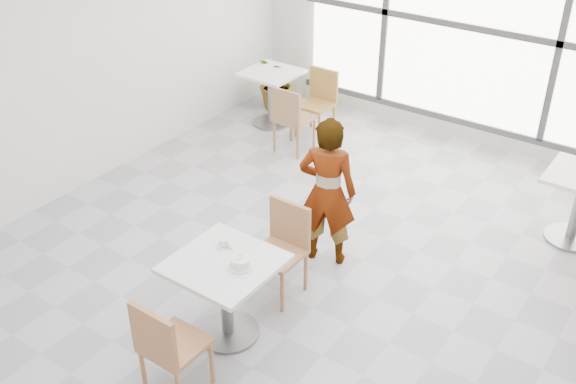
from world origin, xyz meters
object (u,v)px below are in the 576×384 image
Objects in this scene: chair_near at (166,344)px; bg_chair_left_far at (319,98)px; bg_table_left at (271,90)px; main_table at (226,284)px; plant_left at (278,83)px; chair_far at (283,243)px; person at (327,192)px; oatmeal_bowl at (240,262)px; coffee_cup at (224,242)px; bg_chair_left_near at (291,116)px.

chair_near is 4.69m from bg_chair_left_far.
bg_table_left is at bearing -62.33° from chair_near.
main_table is 1.07× the size of bg_table_left.
bg_table_left is at bearing -63.69° from plant_left.
person reaches higher than chair_far.
chair_far reaches higher than main_table.
plant_left is (-2.50, 2.65, -0.36)m from person.
main_table is 0.31m from oatmeal_bowl.
bg_chair_left_far is at bearing 114.28° from oatmeal_bowl.
chair_far reaches higher than coffee_cup.
coffee_cup reaches higher than bg_table_left.
plant_left is (-2.27, 3.86, -0.39)m from coffee_cup.
plant_left is at bearing -47.51° from bg_chair_left_near.
main_table is at bearing -91.79° from chair_far.
bg_chair_left_far is at bearing 111.19° from coffee_cup.
chair_near is 1.00× the size of bg_chair_left_far.
main_table is at bearing -67.77° from bg_chair_left_far.
bg_table_left is 0.53m from plant_left.
coffee_cup is at bearing -59.47° from plant_left.
oatmeal_bowl is 0.27× the size of plant_left.
bg_chair_left_near is at bearing -38.08° from bg_table_left.
oatmeal_bowl is 3.39m from bg_chair_left_near.
bg_chair_left_far is (0.68, 0.12, 0.01)m from bg_table_left.
oatmeal_bowl is 4.00m from bg_chair_left_far.
bg_table_left is 0.86× the size of bg_chair_left_far.
person is (0.01, 2.12, 0.25)m from chair_near.
bg_table_left is at bearing 121.59° from main_table.
chair_near reaches higher than bg_table_left.
main_table is 3.81× the size of oatmeal_bowl.
person is at bearing 86.48° from main_table.
main_table is 0.92× the size of chair_far.
person reaches higher than bg_chair_left_far.
coffee_cup is at bearing 154.42° from oatmeal_bowl.
person is 3.66m from plant_left.
coffee_cup is 1.23m from person.
person is 1.71× the size of bg_chair_left_far.
chair_far reaches higher than oatmeal_bowl.
chair_far and bg_chair_left_far have the same top height.
oatmeal_bowl is (0.12, -0.73, 0.29)m from chair_far.
plant_left is at bearing 121.00° from main_table.
person is at bearing -46.66° from plant_left.
oatmeal_bowl is at bearing -56.56° from bg_table_left.
oatmeal_bowl is 0.14× the size of person.
plant_left is (-0.92, 0.35, -0.11)m from bg_chair_left_far.
oatmeal_bowl is (0.07, 0.78, 0.29)m from chair_near.
main_table is 0.92× the size of bg_chair_left_far.
chair_near is 4.14× the size of oatmeal_bowl.
coffee_cup reaches higher than plant_left.
person is at bearing 133.86° from bg_chair_left_near.
plant_left is (-2.42, 4.02, -0.13)m from main_table.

